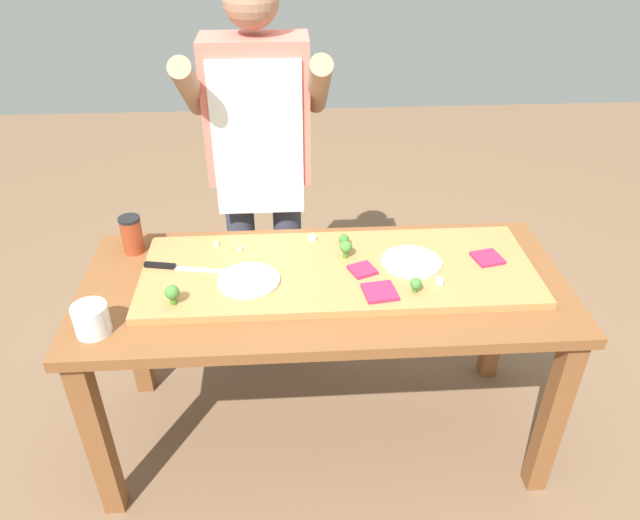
% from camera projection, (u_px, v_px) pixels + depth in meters
% --- Properties ---
extents(ground_plane, '(8.00, 8.00, 0.00)m').
position_uv_depth(ground_plane, '(323.00, 430.00, 2.47)').
color(ground_plane, brown).
extents(prep_table, '(1.67, 0.72, 0.76)m').
position_uv_depth(prep_table, '(324.00, 305.00, 2.11)').
color(prep_table, brown).
rests_on(prep_table, ground).
extents(cutting_board, '(1.36, 0.49, 0.03)m').
position_uv_depth(cutting_board, '(338.00, 271.00, 2.08)').
color(cutting_board, '#B27F47').
rests_on(cutting_board, prep_table).
extents(chefs_knife, '(0.28, 0.07, 0.02)m').
position_uv_depth(chefs_knife, '(173.00, 267.00, 2.06)').
color(chefs_knife, '#B7BABF').
rests_on(chefs_knife, cutting_board).
extents(pizza_whole_white_garlic, '(0.21, 0.21, 0.02)m').
position_uv_depth(pizza_whole_white_garlic, '(249.00, 280.00, 2.00)').
color(pizza_whole_white_garlic, beige).
rests_on(pizza_whole_white_garlic, cutting_board).
extents(pizza_whole_cheese_artichoke, '(0.21, 0.21, 0.02)m').
position_uv_depth(pizza_whole_cheese_artichoke, '(411.00, 261.00, 2.09)').
color(pizza_whole_cheese_artichoke, beige).
rests_on(pizza_whole_cheese_artichoke, cutting_board).
extents(pizza_slice_center, '(0.11, 0.11, 0.01)m').
position_uv_depth(pizza_slice_center, '(487.00, 258.00, 2.11)').
color(pizza_slice_center, '#9E234C').
rests_on(pizza_slice_center, cutting_board).
extents(pizza_slice_near_left, '(0.11, 0.11, 0.01)m').
position_uv_depth(pizza_slice_near_left, '(362.00, 270.00, 2.05)').
color(pizza_slice_near_left, '#9E234C').
rests_on(pizza_slice_near_left, cutting_board).
extents(pizza_slice_near_right, '(0.12, 0.12, 0.01)m').
position_uv_depth(pizza_slice_near_right, '(380.00, 292.00, 1.94)').
color(pizza_slice_near_right, '#9E234C').
rests_on(pizza_slice_near_right, cutting_board).
extents(broccoli_floret_center_right, '(0.05, 0.05, 0.07)m').
position_uv_depth(broccoli_floret_center_right, '(172.00, 293.00, 1.87)').
color(broccoli_floret_center_right, '#487A23').
rests_on(broccoli_floret_center_right, cutting_board).
extents(broccoli_floret_back_right, '(0.05, 0.05, 0.07)m').
position_uv_depth(broccoli_floret_back_right, '(346.00, 248.00, 2.11)').
color(broccoli_floret_back_right, '#487A23').
rests_on(broccoli_floret_back_right, cutting_board).
extents(broccoli_floret_front_right, '(0.04, 0.04, 0.05)m').
position_uv_depth(broccoli_floret_front_right, '(344.00, 240.00, 2.17)').
color(broccoli_floret_front_right, '#3F7220').
rests_on(broccoli_floret_front_right, cutting_board).
extents(broccoli_floret_center_left, '(0.04, 0.04, 0.05)m').
position_uv_depth(broccoli_floret_center_left, '(416.00, 284.00, 1.93)').
color(broccoli_floret_center_left, '#487A23').
rests_on(broccoli_floret_center_left, cutting_board).
extents(cheese_crumble_a, '(0.03, 0.03, 0.02)m').
position_uv_depth(cheese_crumble_a, '(312.00, 238.00, 2.22)').
color(cheese_crumble_a, white).
rests_on(cheese_crumble_a, cutting_board).
extents(cheese_crumble_b, '(0.02, 0.02, 0.01)m').
position_uv_depth(cheese_crumble_b, '(240.00, 249.00, 2.16)').
color(cheese_crumble_b, white).
rests_on(cheese_crumble_b, cutting_board).
extents(cheese_crumble_c, '(0.02, 0.02, 0.02)m').
position_uv_depth(cheese_crumble_c, '(440.00, 281.00, 1.98)').
color(cheese_crumble_c, silver).
rests_on(cheese_crumble_c, cutting_board).
extents(cheese_crumble_d, '(0.02, 0.02, 0.01)m').
position_uv_depth(cheese_crumble_d, '(216.00, 244.00, 2.19)').
color(cheese_crumble_d, silver).
rests_on(cheese_crumble_d, cutting_board).
extents(flour_cup, '(0.11, 0.11, 0.10)m').
position_uv_depth(flour_cup, '(92.00, 321.00, 1.80)').
color(flour_cup, white).
rests_on(flour_cup, prep_table).
extents(sauce_jar, '(0.08, 0.08, 0.14)m').
position_uv_depth(sauce_jar, '(132.00, 235.00, 2.17)').
color(sauce_jar, '#99381E').
rests_on(sauce_jar, prep_table).
extents(cook_center, '(0.54, 0.39, 1.67)m').
position_uv_depth(cook_center, '(260.00, 154.00, 2.37)').
color(cook_center, '#333847').
rests_on(cook_center, ground).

